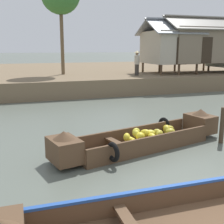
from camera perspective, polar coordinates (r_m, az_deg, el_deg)
name	(u,v)px	position (r m, az deg, el deg)	size (l,w,h in m)	color
ground_plane	(86,111)	(13.73, -5.03, 0.10)	(300.00, 300.00, 0.00)	#596056
riverbank_strip	(51,75)	(26.65, -11.81, 7.08)	(160.00, 20.00, 1.06)	#756047
banana_boat	(143,138)	(8.76, 6.05, -4.98)	(5.70, 2.48, 0.91)	brown
viewer_boat	(200,220)	(5.16, 16.82, -19.48)	(6.57, 1.63, 0.85)	brown
stilt_house_left	(169,46)	(22.21, 11.15, 12.45)	(3.91, 3.88, 3.91)	#4C3826
stilt_house_mid_left	(194,44)	(23.07, 15.67, 12.59)	(5.15, 3.75, 4.11)	#4C3826
vendor_person	(137,62)	(20.04, 4.89, 9.75)	(0.44, 0.44, 1.66)	#332D28
mooring_post	(222,125)	(9.72, 20.69, -2.46)	(0.14, 0.14, 1.13)	#423323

